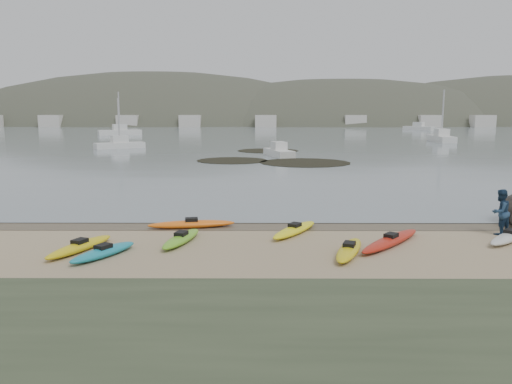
{
  "coord_description": "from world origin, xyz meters",
  "views": [
    {
      "loc": [
        0.12,
        -22.68,
        5.17
      ],
      "look_at": [
        0.0,
        0.0,
        1.5
      ],
      "focal_mm": 35.0,
      "sensor_mm": 36.0,
      "label": 1
    }
  ],
  "objects": [
    {
      "name": "ground",
      "position": [
        0.0,
        0.0,
        0.0
      ],
      "size": [
        600.0,
        600.0,
        0.0
      ],
      "primitive_type": "plane",
      "color": "tan",
      "rests_on": "ground"
    },
    {
      "name": "kayaks",
      "position": [
        0.72,
        -3.41,
        0.17
      ],
      "size": [
        19.45,
        6.68,
        0.34
      ],
      "color": "yellow",
      "rests_on": "ground"
    },
    {
      "name": "wet_sand",
      "position": [
        0.0,
        -0.3,
        0.0
      ],
      "size": [
        60.0,
        60.0,
        0.0
      ],
      "primitive_type": "plane",
      "color": "brown",
      "rests_on": "ground"
    },
    {
      "name": "water",
      "position": [
        0.0,
        300.0,
        0.01
      ],
      "size": [
        1200.0,
        1200.0,
        0.0
      ],
      "primitive_type": "plane",
      "color": "slate",
      "rests_on": "ground"
    },
    {
      "name": "moored_boats",
      "position": [
        6.9,
        78.72,
        0.58
      ],
      "size": [
        84.24,
        90.8,
        1.29
      ],
      "color": "silver",
      "rests_on": "ground"
    },
    {
      "name": "far_town",
      "position": [
        6.0,
        145.0,
        2.0
      ],
      "size": [
        199.0,
        5.0,
        4.0
      ],
      "color": "beige",
      "rests_on": "ground"
    },
    {
      "name": "kelp_mats",
      "position": [
        1.68,
        33.16,
        0.03
      ],
      "size": [
        15.88,
        24.06,
        0.04
      ],
      "color": "black",
      "rests_on": "water"
    },
    {
      "name": "far_hills",
      "position": [
        39.38,
        193.97,
        -15.93
      ],
      "size": [
        550.0,
        135.0,
        80.0
      ],
      "color": "#384235",
      "rests_on": "ground"
    },
    {
      "name": "person_east",
      "position": [
        10.35,
        -1.96,
        0.97
      ],
      "size": [
        1.19,
        1.11,
        1.94
      ],
      "primitive_type": "imported",
      "rotation": [
        0.0,
        0.0,
        3.68
      ],
      "color": "navy",
      "rests_on": "ground"
    }
  ]
}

